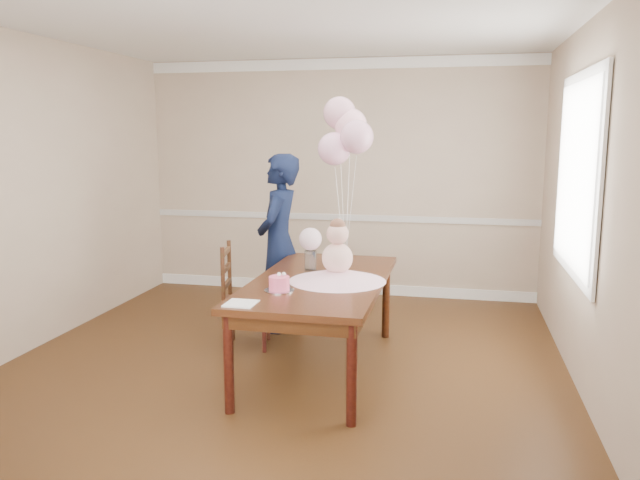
{
  "coord_description": "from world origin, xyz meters",
  "views": [
    {
      "loc": [
        1.31,
        -4.58,
        1.87
      ],
      "look_at": [
        0.31,
        0.06,
        1.05
      ],
      "focal_mm": 35.0,
      "sensor_mm": 36.0,
      "label": 1
    }
  ],
  "objects_px": {
    "dining_table_top": "(320,282)",
    "woman": "(279,243)",
    "dining_chair_seat": "(247,301)",
    "birthday_cake": "(279,283)"
  },
  "relations": [
    {
      "from": "dining_table_top",
      "to": "woman",
      "type": "bearing_deg",
      "value": 123.17
    },
    {
      "from": "dining_chair_seat",
      "to": "dining_table_top",
      "type": "bearing_deg",
      "value": -39.28
    },
    {
      "from": "dining_table_top",
      "to": "woman",
      "type": "xyz_separation_m",
      "value": [
        -0.6,
        0.94,
        0.12
      ]
    },
    {
      "from": "dining_table_top",
      "to": "dining_chair_seat",
      "type": "bearing_deg",
      "value": 151.98
    },
    {
      "from": "birthday_cake",
      "to": "woman",
      "type": "bearing_deg",
      "value": 105.98
    },
    {
      "from": "dining_chair_seat",
      "to": "woman",
      "type": "height_order",
      "value": "woman"
    },
    {
      "from": "dining_table_top",
      "to": "birthday_cake",
      "type": "distance_m",
      "value": 0.5
    },
    {
      "from": "birthday_cake",
      "to": "dining_chair_seat",
      "type": "xyz_separation_m",
      "value": [
        -0.54,
        0.85,
        -0.39
      ]
    },
    {
      "from": "dining_chair_seat",
      "to": "woman",
      "type": "xyz_separation_m",
      "value": [
        0.14,
        0.54,
        0.43
      ]
    },
    {
      "from": "dining_table_top",
      "to": "dining_chair_seat",
      "type": "height_order",
      "value": "dining_table_top"
    }
  ]
}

